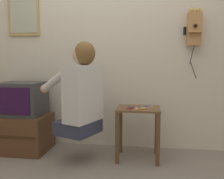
# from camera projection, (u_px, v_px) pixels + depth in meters

# --- Properties ---
(wall_back) EXTENTS (6.80, 0.05, 2.55)m
(wall_back) POSITION_uv_depth(u_px,v_px,m) (107.00, 44.00, 2.92)
(wall_back) COLOR beige
(wall_back) RESTS_ON ground_plane
(side_table) EXTENTS (0.46, 0.38, 0.57)m
(side_table) POSITION_uv_depth(u_px,v_px,m) (138.00, 121.00, 2.57)
(side_table) COLOR brown
(side_table) RESTS_ON ground_plane
(person) EXTENTS (0.63, 0.59, 0.95)m
(person) POSITION_uv_depth(u_px,v_px,m) (81.00, 92.00, 2.44)
(person) COLOR #2D3347
(person) RESTS_ON ground_plane
(tv_stand) EXTENTS (0.62, 0.49, 0.43)m
(tv_stand) POSITION_uv_depth(u_px,v_px,m) (22.00, 133.00, 2.84)
(tv_stand) COLOR #51331E
(tv_stand) RESTS_ON ground_plane
(television) EXTENTS (0.50, 0.42, 0.39)m
(television) POSITION_uv_depth(u_px,v_px,m) (22.00, 99.00, 2.80)
(television) COLOR #38383A
(television) RESTS_ON tv_stand
(wall_phone_antique) EXTENTS (0.19, 0.19, 0.79)m
(wall_phone_antique) POSITION_uv_depth(u_px,v_px,m) (194.00, 28.00, 2.68)
(wall_phone_antique) COLOR #AD7A47
(framed_picture) EXTENTS (0.41, 0.03, 0.54)m
(framed_picture) POSITION_uv_depth(u_px,v_px,m) (24.00, 14.00, 2.98)
(framed_picture) COLOR tan
(cell_phone_held) EXTENTS (0.08, 0.13, 0.01)m
(cell_phone_held) POSITION_uv_depth(u_px,v_px,m) (130.00, 108.00, 2.52)
(cell_phone_held) COLOR maroon
(cell_phone_held) RESTS_ON side_table
(cell_phone_spare) EXTENTS (0.12, 0.14, 0.01)m
(cell_phone_spare) POSITION_uv_depth(u_px,v_px,m) (147.00, 107.00, 2.56)
(cell_phone_spare) COLOR silver
(cell_phone_spare) RESTS_ON side_table
(toothbrush) EXTENTS (0.11, 0.12, 0.02)m
(toothbrush) POSITION_uv_depth(u_px,v_px,m) (140.00, 109.00, 2.44)
(toothbrush) COLOR orange
(toothbrush) RESTS_ON side_table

